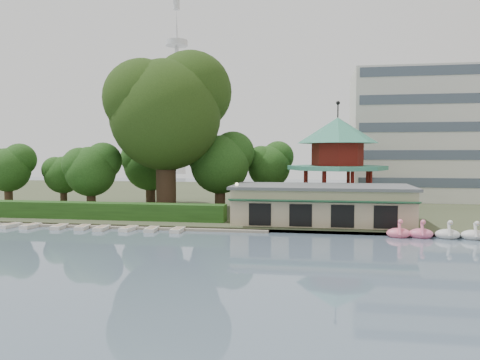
% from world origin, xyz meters
% --- Properties ---
extents(ground_plane, '(220.00, 220.00, 0.00)m').
position_xyz_m(ground_plane, '(0.00, 0.00, 0.00)').
color(ground_plane, slate).
rests_on(ground_plane, ground).
extents(shore, '(220.00, 70.00, 0.40)m').
position_xyz_m(shore, '(0.00, 52.00, 0.20)').
color(shore, '#424930').
rests_on(shore, ground).
extents(embankment, '(220.00, 0.60, 0.30)m').
position_xyz_m(embankment, '(0.00, 17.30, 0.15)').
color(embankment, gray).
rests_on(embankment, ground).
extents(dock, '(34.00, 1.60, 0.24)m').
position_xyz_m(dock, '(-12.00, 17.20, 0.12)').
color(dock, gray).
rests_on(dock, ground).
extents(boathouse, '(18.60, 9.39, 3.90)m').
position_xyz_m(boathouse, '(10.00, 21.97, 2.37)').
color(boathouse, tan).
rests_on(boathouse, shore).
extents(pavilion, '(12.40, 12.40, 13.50)m').
position_xyz_m(pavilion, '(12.00, 32.00, 7.48)').
color(pavilion, tan).
rests_on(pavilion, shore).
extents(office_building, '(38.00, 18.00, 20.00)m').
position_xyz_m(office_building, '(32.67, 49.00, 9.73)').
color(office_building, silver).
rests_on(office_building, shore).
extents(broadcast_tower, '(8.00, 8.00, 96.00)m').
position_xyz_m(broadcast_tower, '(-42.00, 140.00, 33.98)').
color(broadcast_tower, silver).
rests_on(broadcast_tower, ground).
extents(hedge, '(30.00, 2.00, 1.80)m').
position_xyz_m(hedge, '(-15.00, 20.50, 1.30)').
color(hedge, '#234C18').
rests_on(hedge, shore).
extents(lamp_post, '(0.36, 0.36, 4.28)m').
position_xyz_m(lamp_post, '(1.50, 19.00, 3.34)').
color(lamp_post, black).
rests_on(lamp_post, shore).
extents(big_tree, '(15.04, 14.01, 20.16)m').
position_xyz_m(big_tree, '(-8.81, 28.22, 13.35)').
color(big_tree, '#3A281C').
rests_on(big_tree, shore).
extents(small_trees, '(39.30, 17.02, 10.14)m').
position_xyz_m(small_trees, '(-11.93, 32.09, 6.27)').
color(small_trees, '#3A281C').
rests_on(small_trees, shore).
extents(swan_boats, '(15.66, 2.13, 1.92)m').
position_xyz_m(swan_boats, '(23.19, 16.48, 0.40)').
color(swan_boats, pink).
rests_on(swan_boats, ground).
extents(moored_rowboats, '(24.62, 2.65, 0.36)m').
position_xyz_m(moored_rowboats, '(-15.40, 15.87, 0.18)').
color(moored_rowboats, silver).
rests_on(moored_rowboats, ground).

